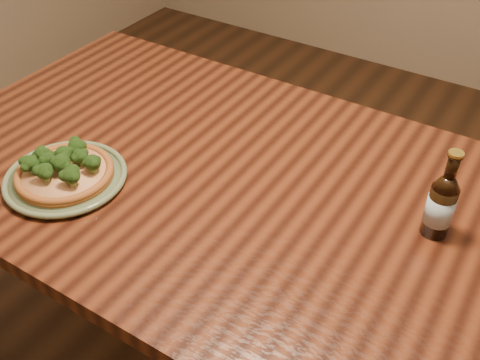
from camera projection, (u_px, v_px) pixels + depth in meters
The scene contains 4 objects.
table at pixel (243, 212), 1.33m from camera, with size 1.60×0.90×0.75m.
plate at pixel (66, 178), 1.26m from camera, with size 0.28×0.28×0.02m.
pizza at pixel (64, 170), 1.25m from camera, with size 0.22×0.22×0.07m.
beer_bottle at pixel (441, 205), 1.10m from camera, with size 0.06×0.06×0.20m.
Camera 1 is at (0.52, -0.74, 1.55)m, focal length 42.00 mm.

